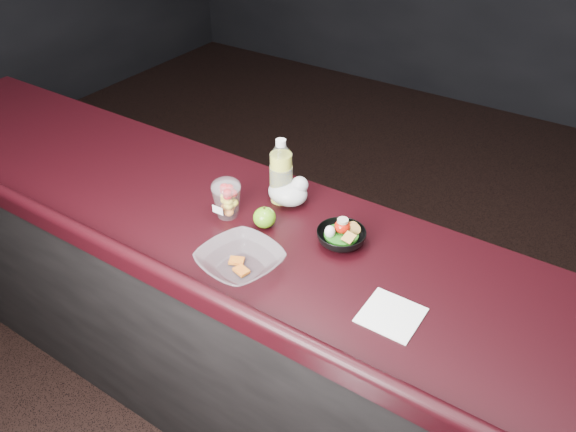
# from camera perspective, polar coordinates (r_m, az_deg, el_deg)

# --- Properties ---
(room_shell) EXTENTS (8.00, 8.00, 8.00)m
(room_shell) POSITION_cam_1_polar(r_m,az_deg,el_deg) (1.25, -8.16, 20.09)
(room_shell) COLOR black
(room_shell) RESTS_ON ground
(counter) EXTENTS (4.06, 0.71, 1.02)m
(counter) POSITION_cam_1_polar(r_m,az_deg,el_deg) (2.19, -0.03, -13.01)
(counter) COLOR black
(counter) RESTS_ON ground
(lemonade_bottle) EXTENTS (0.08, 0.08, 0.24)m
(lemonade_bottle) POSITION_cam_1_polar(r_m,az_deg,el_deg) (1.98, -0.70, 4.12)
(lemonade_bottle) COLOR yellow
(lemonade_bottle) RESTS_ON counter
(fruit_cup) EXTENTS (0.10, 0.10, 0.15)m
(fruit_cup) POSITION_cam_1_polar(r_m,az_deg,el_deg) (1.93, -6.26, 1.90)
(fruit_cup) COLOR white
(fruit_cup) RESTS_ON counter
(green_apple) EXTENTS (0.08, 0.08, 0.08)m
(green_apple) POSITION_cam_1_polar(r_m,az_deg,el_deg) (1.89, -2.40, -0.15)
(green_apple) COLOR #518D10
(green_apple) RESTS_ON counter
(plastic_bag) EXTENTS (0.15, 0.12, 0.11)m
(plastic_bag) POSITION_cam_1_polar(r_m,az_deg,el_deg) (1.99, 0.14, 2.50)
(plastic_bag) COLOR silver
(plastic_bag) RESTS_ON counter
(snack_bowl) EXTENTS (0.19, 0.19, 0.09)m
(snack_bowl) POSITION_cam_1_polar(r_m,az_deg,el_deg) (1.82, 5.39, -2.04)
(snack_bowl) COLOR black
(snack_bowl) RESTS_ON counter
(takeout_bowl) EXTENTS (0.29, 0.29, 0.06)m
(takeout_bowl) POSITION_cam_1_polar(r_m,az_deg,el_deg) (1.72, -4.90, -4.61)
(takeout_bowl) COLOR silver
(takeout_bowl) RESTS_ON counter
(paper_napkin) EXTENTS (0.16, 0.16, 0.00)m
(paper_napkin) POSITION_cam_1_polar(r_m,az_deg,el_deg) (1.62, 10.44, -9.86)
(paper_napkin) COLOR white
(paper_napkin) RESTS_ON counter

